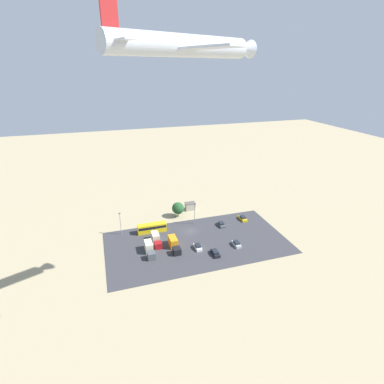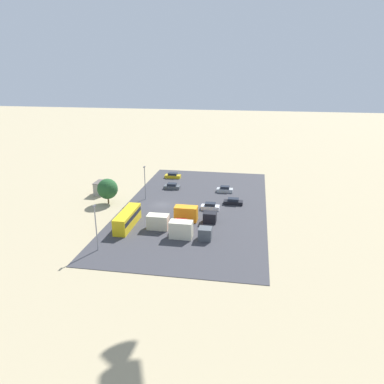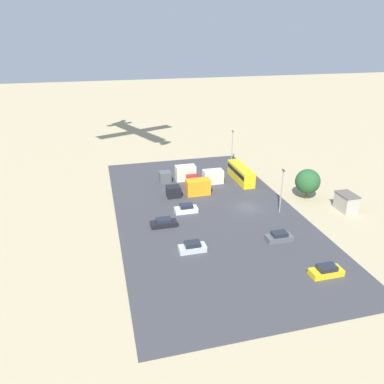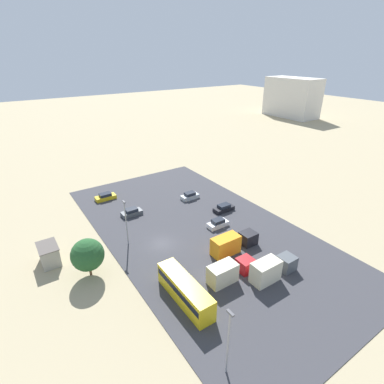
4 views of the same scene
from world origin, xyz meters
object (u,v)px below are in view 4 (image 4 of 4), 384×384
Objects in this scene: parked_car_2 at (106,197)px; parked_truck_2 at (229,271)px; parked_truck_0 at (272,269)px; bus at (185,290)px; shed_building at (49,254)px; parked_car_3 at (224,208)px; parked_truck_1 at (232,243)px; parked_car_1 at (190,196)px; parked_car_4 at (218,223)px; parked_car_0 at (132,212)px.

parked_car_2 is 35.81m from parked_truck_2.
parked_truck_0 is 1.02× the size of parked_truck_2.
bus is 7.58m from parked_truck_2.
shed_building is 0.95× the size of parked_car_3.
shed_building is 0.48× the size of parked_truck_1.
bus is 30.46m from parked_car_1.
parked_car_4 reaches higher than parked_car_2.
parked_truck_0 is (15.42, -2.32, 0.85)m from parked_car_4.
shed_building is 0.53× the size of parked_truck_0.
parked_car_4 is (4.18, -4.88, 0.04)m from parked_car_3.
parked_car_1 is (-6.57, 30.62, -0.88)m from shed_building.
parked_car_4 is (-12.17, 15.19, -1.09)m from bus.
parked_car_1 is at bearing -91.44° from parked_car_0.
parked_car_1 is at bearing 55.24° from bus.
bus is 1.33× the size of parked_truck_2.
parked_truck_2 is (18.50, 20.84, -0.19)m from shed_building.
bus is 25.62m from parked_car_0.
parked_car_3 is 0.56× the size of parked_truck_0.
bus is 1.19× the size of parked_truck_1.
parked_truck_0 is at bearing -20.16° from parked_car_3.
bus reaches higher than parked_car_2.
parked_car_1 is (-25.01, 17.35, -1.09)m from bus.
bus is 1.30× the size of parked_truck_0.
parked_car_0 is 0.94× the size of parked_car_3.
parked_car_3 is 1.09× the size of parked_car_4.
shed_building reaches higher than parked_truck_2.
parked_car_2 is 26.51m from parked_car_3.
parked_car_3 is at bearing 142.69° from parked_truck_2.
parked_car_0 is 1.02× the size of parked_car_4.
parked_car_4 is (6.28, 28.46, -0.88)m from shed_building.
shed_building is 31.33m from parked_car_1.
shed_building is 27.86m from parked_truck_2.
parked_car_3 is 20.91m from parked_truck_0.
parked_truck_2 reaches higher than parked_car_2.
bus is at bearing 172.26° from parked_car_0.
parked_car_3 is 6.43m from parked_car_4.
bus is at bearing -90.40° from parked_truck_2.
parked_truck_1 is at bearing 135.70° from parked_truck_2.
parked_car_0 is 1.01× the size of parked_car_1.
parked_truck_2 is (16.41, -12.50, 0.73)m from parked_car_3.
shed_building reaches higher than parked_car_0.
parked_car_3 is at bearing -162.56° from parked_car_1.
parked_car_4 is at bearing 159.05° from parked_truck_1.
parked_truck_2 is at bearing -44.30° from parked_truck_1.
parked_car_4 is (23.06, 13.73, 0.02)m from parked_car_2.
parked_truck_0 reaches higher than parked_car_1.
parked_truck_2 is (4.96, -4.84, -0.09)m from parked_truck_1.
parked_car_1 reaches higher than parked_car_0.
parked_truck_0 is at bearing -161.77° from parked_car_0.
shed_building is at bearing 125.72° from bus.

